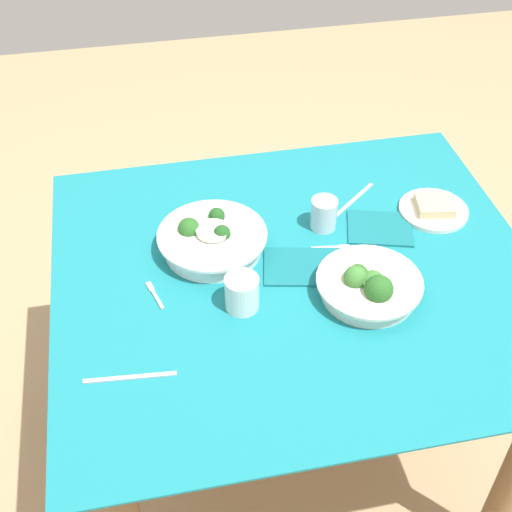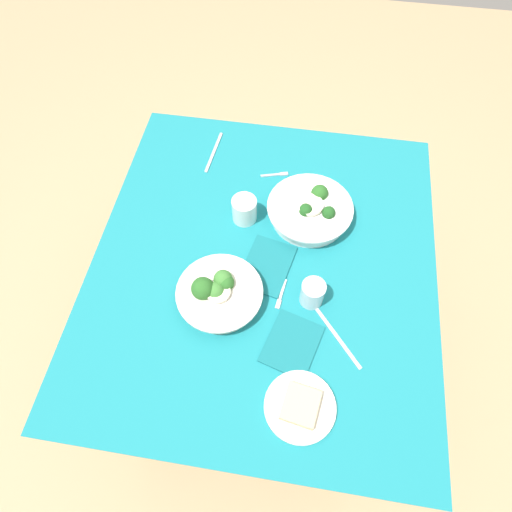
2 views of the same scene
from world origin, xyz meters
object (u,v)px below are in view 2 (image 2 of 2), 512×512
object	(u,v)px
fork_by_far_bowl	(276,175)
napkin_folded_lower	(292,344)
broccoli_bowl_far	(310,210)
table_knife_left	(214,152)
water_glass_center	(244,210)
broccoli_bowl_near	(219,293)
water_glass_side	(312,293)
napkin_folded_upper	(267,266)
bread_side_plate	(300,406)
table_knife_right	(336,335)
fork_by_near_bowl	(281,295)

from	to	relation	value
fork_by_far_bowl	napkin_folded_lower	world-z (taller)	napkin_folded_lower
broccoli_bowl_far	table_knife_left	size ratio (longest dim) A/B	1.40
fork_by_far_bowl	napkin_folded_lower	bearing A→B (deg)	-94.35
water_glass_center	napkin_folded_lower	size ratio (longest dim) A/B	0.52
broccoli_bowl_near	fork_by_far_bowl	size ratio (longest dim) A/B	2.63
water_glass_side	table_knife_left	xyz separation A→B (m)	(-0.53, -0.40, -0.04)
water_glass_center	fork_by_far_bowl	size ratio (longest dim) A/B	0.91
fork_by_far_bowl	napkin_folded_lower	xyz separation A→B (m)	(0.60, 0.12, 0.00)
fork_by_far_bowl	napkin_folded_upper	bearing A→B (deg)	-102.66
napkin_folded_lower	broccoli_bowl_near	bearing A→B (deg)	-115.58
bread_side_plate	water_glass_side	world-z (taller)	water_glass_side
bread_side_plate	water_glass_side	xyz separation A→B (m)	(-0.31, 0.00, 0.03)
broccoli_bowl_near	water_glass_center	size ratio (longest dim) A/B	2.88
broccoli_bowl_far	table_knife_right	xyz separation A→B (m)	(0.40, 0.11, -0.03)
water_glass_side	table_knife_right	bearing A→B (deg)	38.33
water_glass_side	napkin_folded_lower	xyz separation A→B (m)	(0.14, -0.04, -0.04)
broccoli_bowl_near	table_knife_right	xyz separation A→B (m)	(0.06, 0.34, -0.03)
fork_by_far_bowl	table_knife_left	world-z (taller)	same
fork_by_far_bowl	napkin_folded_upper	size ratio (longest dim) A/B	0.50
table_knife_left	table_knife_right	bearing A→B (deg)	42.21
water_glass_center	napkin_folded_lower	bearing A→B (deg)	26.45
broccoli_bowl_far	table_knife_right	distance (m)	0.41
fork_by_far_bowl	table_knife_right	xyz separation A→B (m)	(0.55, 0.24, -0.00)
fork_by_far_bowl	napkin_folded_upper	xyz separation A→B (m)	(0.36, 0.02, 0.00)
bread_side_plate	fork_by_far_bowl	xyz separation A→B (m)	(-0.76, -0.16, -0.01)
table_knife_left	napkin_folded_lower	distance (m)	0.76
fork_by_near_bowl	table_knife_left	distance (m)	0.61
bread_side_plate	water_glass_side	bearing A→B (deg)	179.86
broccoli_bowl_far	bread_side_plate	world-z (taller)	broccoli_bowl_far
water_glass_side	fork_by_far_bowl	world-z (taller)	water_glass_side
water_glass_side	fork_by_far_bowl	size ratio (longest dim) A/B	0.90
water_glass_side	napkin_folded_upper	xyz separation A→B (m)	(-0.09, -0.14, -0.04)
broccoli_bowl_near	table_knife_left	xyz separation A→B (m)	(-0.56, -0.13, -0.03)
table_knife_right	napkin_folded_lower	size ratio (longest dim) A/B	1.32
water_glass_center	napkin_folded_upper	xyz separation A→B (m)	(0.17, 0.10, -0.04)
water_glass_center	table_knife_right	distance (m)	0.48
broccoli_bowl_far	napkin_folded_upper	world-z (taller)	broccoli_bowl_far
table_knife_left	water_glass_side	bearing A→B (deg)	42.01
water_glass_center	fork_by_near_bowl	distance (m)	0.30
fork_by_near_bowl	napkin_folded_upper	distance (m)	0.11
table_knife_right	fork_by_far_bowl	bearing A→B (deg)	-16.52
broccoli_bowl_near	napkin_folded_lower	size ratio (longest dim) A/B	1.49
broccoli_bowl_far	fork_by_near_bowl	xyz separation A→B (m)	(0.30, -0.05, -0.03)
fork_by_near_bowl	napkin_folded_lower	xyz separation A→B (m)	(0.14, 0.05, 0.00)
fork_by_near_bowl	napkin_folded_lower	size ratio (longest dim) A/B	0.59
table_knife_left	table_knife_right	distance (m)	0.79
table_knife_right	napkin_folded_lower	world-z (taller)	napkin_folded_lower
water_glass_center	table_knife_right	size ratio (longest dim) A/B	0.39
water_glass_side	water_glass_center	bearing A→B (deg)	-137.25
broccoli_bowl_far	table_knife_left	distance (m)	0.43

